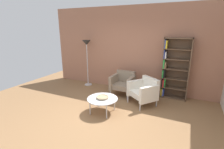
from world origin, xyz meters
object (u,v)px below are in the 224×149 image
decorative_bowl (102,97)px  floor_lamp_torchiere (87,48)px  bookshelf_tall (173,69)px  coffee_table_low (102,99)px  armchair_near_window (123,83)px  armchair_spare_guest (144,91)px

decorative_bowl → floor_lamp_torchiere: size_ratio=0.18×
bookshelf_tall → coffee_table_low: bookshelf_tall is taller
armchair_near_window → bookshelf_tall: bearing=19.3°
bookshelf_tall → decorative_bowl: 2.44m
decorative_bowl → armchair_near_window: armchair_near_window is taller
bookshelf_tall → armchair_spare_guest: 1.22m
floor_lamp_torchiere → armchair_spare_guest: bearing=-16.9°
coffee_table_low → armchair_near_window: 1.37m
bookshelf_tall → coffee_table_low: bearing=-130.0°
decorative_bowl → armchair_spare_guest: (0.86, 0.96, -0.02)m
decorative_bowl → floor_lamp_torchiere: 2.51m
armchair_near_window → decorative_bowl: bearing=-90.3°
coffee_table_low → armchair_near_window: (0.05, 1.36, 0.04)m
coffee_table_low → armchair_spare_guest: (0.86, 0.96, 0.04)m
armchair_near_window → floor_lamp_torchiere: size_ratio=0.45×
bookshelf_tall → armchair_near_window: 1.64m
decorative_bowl → armchair_spare_guest: size_ratio=0.34×
armchair_spare_guest → armchair_near_window: bearing=-169.5°
armchair_spare_guest → floor_lamp_torchiere: (-2.42, 0.73, 1.03)m
coffee_table_low → floor_lamp_torchiere: size_ratio=0.46×
armchair_near_window → floor_lamp_torchiere: floor_lamp_torchiere is taller
bookshelf_tall → coffee_table_low: size_ratio=2.37×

